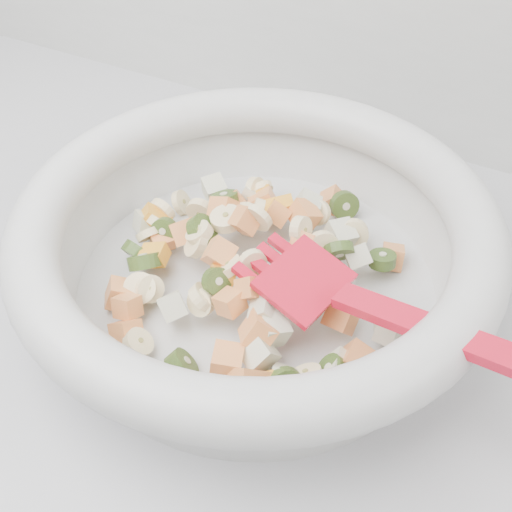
% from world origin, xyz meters
% --- Properties ---
extents(mixing_bowl, '(0.48, 0.38, 0.12)m').
position_xyz_m(mixing_bowl, '(-0.15, 1.45, 0.96)').
color(mixing_bowl, silver).
rests_on(mixing_bowl, counter).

